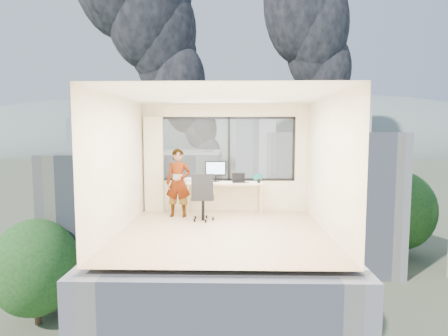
{
  "coord_description": "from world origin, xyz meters",
  "views": [
    {
      "loc": [
        0.17,
        -6.95,
        1.91
      ],
      "look_at": [
        0.0,
        1.0,
        1.15
      ],
      "focal_mm": 29.44,
      "sensor_mm": 36.0,
      "label": 1
    }
  ],
  "objects_px": {
    "person": "(178,183)",
    "handbag": "(258,177)",
    "desk": "(225,198)",
    "monitor": "(216,171)",
    "chair": "(203,196)",
    "game_console": "(192,179)",
    "laptop": "(239,178)"
  },
  "relations": [
    {
      "from": "laptop",
      "to": "handbag",
      "type": "relative_size",
      "value": 1.37
    },
    {
      "from": "monitor",
      "to": "handbag",
      "type": "distance_m",
      "value": 1.04
    },
    {
      "from": "person",
      "to": "monitor",
      "type": "bearing_deg",
      "value": 32.93
    },
    {
      "from": "chair",
      "to": "laptop",
      "type": "distance_m",
      "value": 1.09
    },
    {
      "from": "chair",
      "to": "monitor",
      "type": "bearing_deg",
      "value": 72.98
    },
    {
      "from": "game_console",
      "to": "laptop",
      "type": "height_order",
      "value": "laptop"
    },
    {
      "from": "game_console",
      "to": "handbag",
      "type": "xyz_separation_m",
      "value": [
        1.6,
        0.03,
        0.05
      ]
    },
    {
      "from": "chair",
      "to": "desk",
      "type": "bearing_deg",
      "value": 55.99
    },
    {
      "from": "monitor",
      "to": "game_console",
      "type": "distance_m",
      "value": 0.62
    },
    {
      "from": "desk",
      "to": "game_console",
      "type": "bearing_deg",
      "value": 167.18
    },
    {
      "from": "monitor",
      "to": "handbag",
      "type": "xyz_separation_m",
      "value": [
        1.02,
        0.08,
        -0.16
      ]
    },
    {
      "from": "person",
      "to": "handbag",
      "type": "height_order",
      "value": "person"
    },
    {
      "from": "desk",
      "to": "handbag",
      "type": "bearing_deg",
      "value": 15.1
    },
    {
      "from": "desk",
      "to": "monitor",
      "type": "bearing_deg",
      "value": 148.46
    },
    {
      "from": "person",
      "to": "handbag",
      "type": "bearing_deg",
      "value": 19.59
    },
    {
      "from": "game_console",
      "to": "handbag",
      "type": "bearing_deg",
      "value": 13.96
    },
    {
      "from": "desk",
      "to": "game_console",
      "type": "height_order",
      "value": "game_console"
    },
    {
      "from": "desk",
      "to": "game_console",
      "type": "relative_size",
      "value": 5.46
    },
    {
      "from": "game_console",
      "to": "chair",
      "type": "bearing_deg",
      "value": -56.45
    },
    {
      "from": "laptop",
      "to": "monitor",
      "type": "bearing_deg",
      "value": 159.29
    },
    {
      "from": "desk",
      "to": "monitor",
      "type": "height_order",
      "value": "monitor"
    },
    {
      "from": "desk",
      "to": "person",
      "type": "distance_m",
      "value": 1.18
    },
    {
      "from": "desk",
      "to": "laptop",
      "type": "height_order",
      "value": "laptop"
    },
    {
      "from": "chair",
      "to": "monitor",
      "type": "xyz_separation_m",
      "value": [
        0.24,
        0.85,
        0.46
      ]
    },
    {
      "from": "person",
      "to": "game_console",
      "type": "bearing_deg",
      "value": 67.53
    },
    {
      "from": "person",
      "to": "laptop",
      "type": "distance_m",
      "value": 1.42
    },
    {
      "from": "laptop",
      "to": "chair",
      "type": "bearing_deg",
      "value": -143.03
    },
    {
      "from": "chair",
      "to": "game_console",
      "type": "relative_size",
      "value": 3.26
    },
    {
      "from": "desk",
      "to": "person",
      "type": "xyz_separation_m",
      "value": [
        -1.05,
        -0.35,
        0.4
      ]
    },
    {
      "from": "person",
      "to": "desk",
      "type": "bearing_deg",
      "value": 21.03
    },
    {
      "from": "handbag",
      "to": "chair",
      "type": "bearing_deg",
      "value": -147.27
    },
    {
      "from": "chair",
      "to": "laptop",
      "type": "xyz_separation_m",
      "value": [
        0.79,
        0.68,
        0.31
      ]
    }
  ]
}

